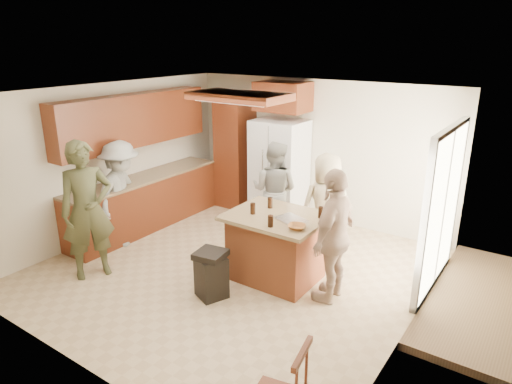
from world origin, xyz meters
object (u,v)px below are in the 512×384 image
Objects in this scene: person_counter at (122,194)px; kitchen_island at (276,246)px; person_behind_right at (326,206)px; refrigerator at (279,170)px; person_behind_left at (274,190)px; person_side_right at (334,236)px; trash_bin at (211,274)px; person_front_left at (87,210)px.

kitchen_island is (2.60, 0.42, -0.37)m from person_counter.
person_counter reaches higher than person_behind_right.
refrigerator is at bearing -78.80° from person_behind_right.
person_behind_left is 0.90× the size of refrigerator.
trash_bin is at bearing -57.92° from person_side_right.
kitchen_island is (0.77, -1.16, -0.34)m from person_behind_left.
person_front_left reaches higher than refrigerator.
person_behind_right is 0.93× the size of person_side_right.
trash_bin is (1.73, 0.49, -0.64)m from person_front_left.
person_behind_right is at bearing -20.39° from person_front_left.
person_side_right is 0.94m from kitchen_island.
person_behind_left is 1.27× the size of kitchen_island.
person_side_right is at bearing 33.25° from trash_bin.
person_behind_left is at bearing -3.68° from person_front_left.
person_counter is 2.29m from trash_bin.
person_behind_left is at bearing -62.96° from refrigerator.
person_side_right is (3.01, 1.32, -0.10)m from person_front_left.
refrigerator reaches higher than trash_bin.
person_behind_left is 1.01× the size of person_behind_right.
person_behind_left is at bearing 123.44° from kitchen_island.
trash_bin is (0.76, -2.84, -0.58)m from refrigerator.
person_side_right is 2.73× the size of trash_bin.
person_behind_left is at bearing -127.68° from person_side_right.
refrigerator is at bearing -47.18° from person_counter.
person_front_left is at bearing -147.79° from kitchen_island.
person_behind_right is 1.20m from person_side_right.
person_front_left is 1.05m from person_counter.
person_front_left is 3.47m from refrigerator.
person_behind_right is at bearing 76.26° from kitchen_island.
person_behind_left is 2.42m from person_counter.
person_behind_right is (1.01, -0.17, -0.01)m from person_behind_left.
person_behind_right is 1.25× the size of kitchen_island.
person_behind_right is 0.95× the size of person_counter.
person_front_left is 1.06× the size of refrigerator.
person_side_right is 3.48m from person_counter.
person_behind_right is at bearing -34.36° from refrigerator.
person_front_left is 3.04× the size of trash_bin.
kitchen_island is at bearing 31.82° from person_behind_right.
kitchen_island is (2.16, 1.36, -0.48)m from person_front_left.
refrigerator is at bearing 8.79° from person_front_left.
kitchen_island is at bearing -97.30° from person_counter.
person_counter reaches higher than trash_bin.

